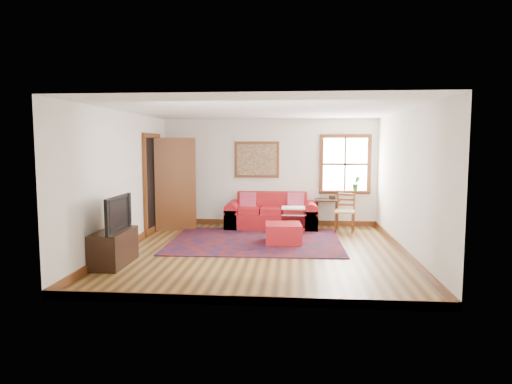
# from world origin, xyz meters

# --- Properties ---
(ground) EXTENTS (5.50, 5.50, 0.00)m
(ground) POSITION_xyz_m (0.00, 0.00, 0.00)
(ground) COLOR #452B12
(ground) RESTS_ON ground
(room_envelope) EXTENTS (5.04, 5.54, 2.52)m
(room_envelope) POSITION_xyz_m (0.00, 0.02, 1.65)
(room_envelope) COLOR silver
(room_envelope) RESTS_ON ground
(window) EXTENTS (1.18, 0.20, 1.38)m
(window) POSITION_xyz_m (1.78, 2.70, 1.31)
(window) COLOR white
(window) RESTS_ON ground
(doorway) EXTENTS (0.89, 1.08, 2.14)m
(doorway) POSITION_xyz_m (-2.21, 1.78, 1.07)
(doorway) COLOR black
(doorway) RESTS_ON ground
(framed_artwork) EXTENTS (1.05, 0.07, 0.85)m
(framed_artwork) POSITION_xyz_m (-0.30, 2.71, 1.55)
(framed_artwork) COLOR #5F3014
(framed_artwork) RESTS_ON ground
(persian_rug) EXTENTS (3.38, 2.73, 0.02)m
(persian_rug) POSITION_xyz_m (-0.17, 0.86, 0.01)
(persian_rug) COLOR #59120C
(persian_rug) RESTS_ON ground
(red_leather_sofa) EXTENTS (2.07, 0.86, 0.81)m
(red_leather_sofa) POSITION_xyz_m (0.08, 2.34, 0.27)
(red_leather_sofa) COLOR #A2141C
(red_leather_sofa) RESTS_ON ground
(red_ottoman) EXTENTS (0.73, 0.73, 0.39)m
(red_ottoman) POSITION_xyz_m (0.38, 0.72, 0.19)
(red_ottoman) COLOR #A2141C
(red_ottoman) RESTS_ON ground
(side_table) EXTENTS (0.55, 0.41, 0.66)m
(side_table) POSITION_xyz_m (1.33, 2.46, 0.54)
(side_table) COLOR black
(side_table) RESTS_ON ground
(ladder_back_chair) EXTENTS (0.50, 0.48, 0.90)m
(ladder_back_chair) POSITION_xyz_m (1.70, 2.06, 0.48)
(ladder_back_chair) COLOR tan
(ladder_back_chair) RESTS_ON ground
(media_cabinet) EXTENTS (0.45, 1.01, 0.55)m
(media_cabinet) POSITION_xyz_m (-2.26, -1.08, 0.28)
(media_cabinet) COLOR black
(media_cabinet) RESTS_ON ground
(television) EXTENTS (0.13, 0.98, 0.56)m
(television) POSITION_xyz_m (-2.24, -1.14, 0.83)
(television) COLOR black
(television) RESTS_ON media_cabinet
(candle_hurricane) EXTENTS (0.12, 0.12, 0.18)m
(candle_hurricane) POSITION_xyz_m (-2.21, -0.74, 0.64)
(candle_hurricane) COLOR silver
(candle_hurricane) RESTS_ON media_cabinet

